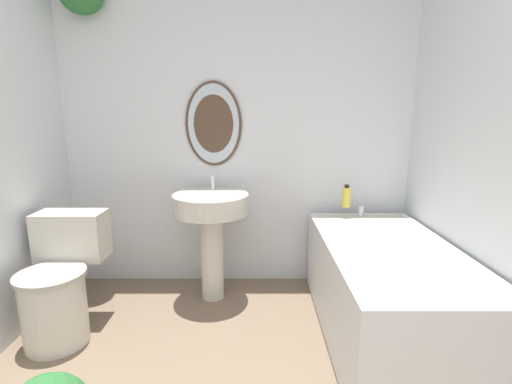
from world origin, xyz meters
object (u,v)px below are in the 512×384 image
Objects in this scene: toilet at (62,282)px; pedestal_sink at (212,220)px; bathtub at (388,289)px; shampoo_bottle at (347,197)px.

pedestal_sink is (0.84, 0.46, 0.25)m from toilet.
toilet reaches higher than bathtub.
shampoo_bottle reaches higher than toilet.
bathtub is 0.74m from shampoo_bottle.
toilet is 4.35× the size of shampoo_bottle.
toilet is 0.50× the size of bathtub.
shampoo_bottle is at bearing 101.14° from bathtub.
pedestal_sink is at bearing 28.58° from toilet.
toilet is at bearing 179.82° from bathtub.
pedestal_sink is 1.22m from bathtub.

